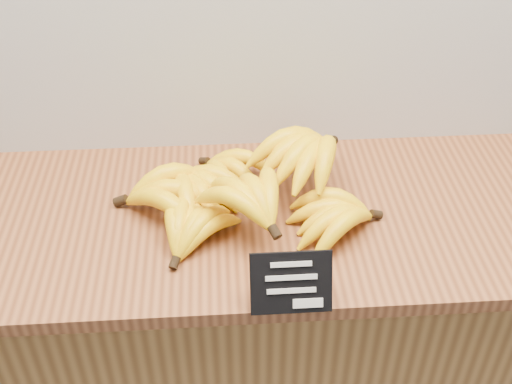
% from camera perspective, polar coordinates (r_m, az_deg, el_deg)
% --- Properties ---
extents(counter, '(1.44, 0.50, 0.90)m').
position_cam_1_polar(counter, '(1.66, -0.12, -14.53)').
color(counter, olive).
rests_on(counter, ground).
extents(counter_top, '(1.33, 0.54, 0.03)m').
position_cam_1_polar(counter_top, '(1.32, -0.14, -2.24)').
color(counter_top, brown).
rests_on(counter_top, counter).
extents(chalkboard_sign, '(0.14, 0.05, 0.11)m').
position_cam_1_polar(chalkboard_sign, '(1.09, 3.15, -8.09)').
color(chalkboard_sign, black).
rests_on(chalkboard_sign, counter_top).
extents(banana_pile, '(0.53, 0.38, 0.13)m').
position_cam_1_polar(banana_pile, '(1.28, -1.13, 0.21)').
color(banana_pile, yellow).
rests_on(banana_pile, counter_top).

